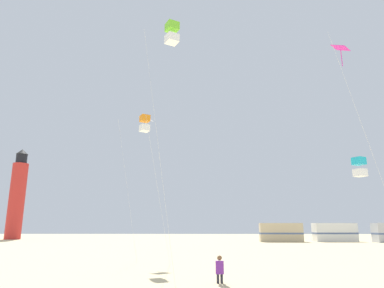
# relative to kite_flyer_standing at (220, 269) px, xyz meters

# --- Properties ---
(kite_flyer_standing) EXTENTS (0.35, 0.52, 1.16)m
(kite_flyer_standing) POSITION_rel_kite_flyer_standing_xyz_m (0.00, 0.00, 0.00)
(kite_flyer_standing) COLOR #722D99
(kite_flyer_standing) RESTS_ON ground
(kite_diamond_white) EXTENTS (2.83, 2.83, 10.83)m
(kite_diamond_white) POSITION_rel_kite_flyer_standing_xyz_m (-5.13, 10.64, 9.53)
(kite_diamond_white) COLOR silver
(kite_diamond_white) RESTS_ON ground
(kite_box_cyan) EXTENTS (2.21, 2.33, 6.33)m
(kite_box_cyan) POSITION_rel_kite_flyer_standing_xyz_m (8.63, 4.97, 5.14)
(kite_box_cyan) COLOR silver
(kite_box_cyan) RESTS_ON ground
(kite_diamond_magenta) EXTENTS (3.20, 2.40, 12.98)m
(kite_diamond_magenta) POSITION_rel_kite_flyer_standing_xyz_m (7.71, 3.49, 11.50)
(kite_diamond_magenta) COLOR silver
(kite_diamond_magenta) RESTS_ON ground
(kite_box_orange) EXTENTS (2.28, 2.28, 9.85)m
(kite_box_orange) POSITION_rel_kite_flyer_standing_xyz_m (-4.59, 7.46, 8.64)
(kite_box_orange) COLOR silver
(kite_box_orange) RESTS_ON ground
(kite_box_lime) EXTENTS (1.83, 1.82, 12.77)m
(kite_box_lime) POSITION_rel_kite_flyer_standing_xyz_m (-2.23, 0.86, 11.56)
(kite_box_lime) COLOR silver
(kite_box_lime) RESTS_ON ground
(lighthouse_distant) EXTENTS (2.80, 2.80, 16.80)m
(lighthouse_distant) POSITION_rel_kite_flyer_standing_xyz_m (-34.97, 48.79, 7.22)
(lighthouse_distant) COLOR red
(lighthouse_distant) RESTS_ON ground
(rv_van_tan) EXTENTS (6.59, 2.79, 2.80)m
(rv_van_tan) POSITION_rel_kite_flyer_standing_xyz_m (11.72, 39.66, 0.78)
(rv_van_tan) COLOR #C6B28C
(rv_van_tan) RESTS_ON ground
(rv_van_white) EXTENTS (6.51, 2.53, 2.80)m
(rv_van_white) POSITION_rel_kite_flyer_standing_xyz_m (20.27, 40.49, 0.78)
(rv_van_white) COLOR white
(rv_van_white) RESTS_ON ground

